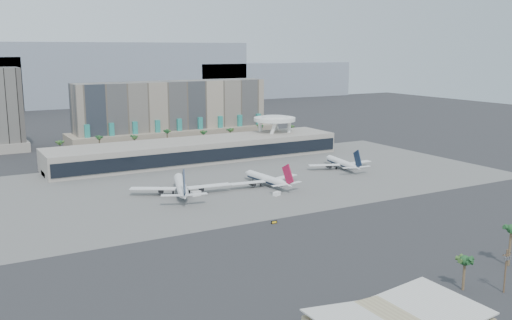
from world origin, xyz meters
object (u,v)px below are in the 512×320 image
airliner_centre (267,179)px  service_vehicle_b (277,194)px  airliner_left (181,186)px  service_vehicle_a (196,194)px  taxiway_sign (274,222)px  airliner_right (342,163)px  utility_pole (506,267)px

airliner_centre → service_vehicle_b: 18.65m
airliner_left → service_vehicle_a: airliner_left is taller
airliner_centre → taxiway_sign: 58.57m
taxiway_sign → airliner_right: bearing=40.0°
airliner_left → airliner_right: airliner_left is taller
airliner_centre → airliner_left: bearing=169.4°
utility_pole → taxiway_sign: utility_pole is taller
utility_pole → service_vehicle_a: bearing=103.2°
airliner_left → service_vehicle_b: (35.99, -21.67, -3.15)m
airliner_centre → service_vehicle_a: airliner_centre is taller
service_vehicle_a → taxiway_sign: size_ratio=1.83×
taxiway_sign → utility_pole: bearing=-73.6°
airliner_left → airliner_centre: size_ratio=1.15×
utility_pole → service_vehicle_a: (-31.11, 132.71, -6.06)m
airliner_right → service_vehicle_a: size_ratio=8.61×
utility_pole → airliner_right: 158.59m
service_vehicle_a → airliner_centre: bearing=-8.1°
service_vehicle_a → utility_pole: bearing=-86.0°
airliner_left → service_vehicle_a: bearing=-25.9°
utility_pole → airliner_left: 142.07m
service_vehicle_b → taxiway_sign: size_ratio=1.40×
utility_pole → airliner_right: (59.80, 146.84, -3.81)m
airliner_right → taxiway_sign: 104.54m
airliner_centre → taxiway_sign: bearing=-122.8°
airliner_centre → airliner_right: 56.11m
airliner_centre → utility_pole: bearing=-97.4°
service_vehicle_b → taxiway_sign: bearing=-145.7°
taxiway_sign → airliner_centre: bearing=63.7°
airliner_left → airliner_right: bearing=23.6°
utility_pole → service_vehicle_b: utility_pole is taller
airliner_right → service_vehicle_a: bearing=-162.2°
airliner_right → service_vehicle_b: (-59.79, -31.10, -2.46)m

